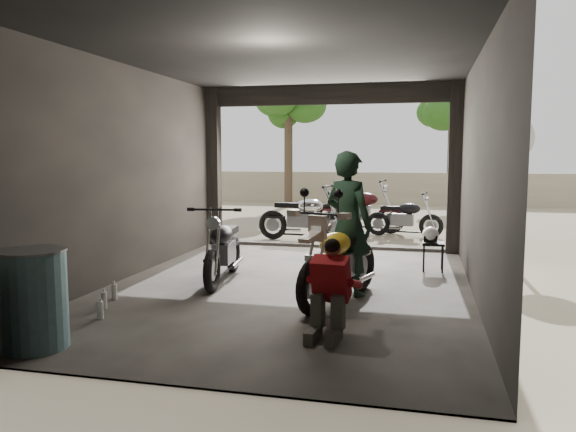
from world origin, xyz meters
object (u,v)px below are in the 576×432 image
at_px(outside_bike_b, 359,206).
at_px(outside_bike_a, 304,213).
at_px(helmet, 430,235).
at_px(main_bike, 340,255).
at_px(stool, 433,247).
at_px(left_bike, 223,244).
at_px(outside_bike_c, 404,214).
at_px(oil_drum, 34,301).
at_px(rider, 348,224).
at_px(mechanic, 328,292).
at_px(sign_post, 508,160).

bearing_deg(outside_bike_b, outside_bike_a, 153.60).
bearing_deg(helmet, main_bike, -108.76).
bearing_deg(stool, left_bike, -154.04).
bearing_deg(outside_bike_a, stool, -130.03).
relative_size(outside_bike_c, oil_drum, 1.56).
distance_m(main_bike, outside_bike_a, 5.09).
bearing_deg(rider, outside_bike_a, -42.27).
relative_size(outside_bike_a, outside_bike_c, 1.20).
height_order(rider, helmet, rider).
relative_size(main_bike, mechanic, 1.88).
bearing_deg(left_bike, oil_drum, -110.47).
bearing_deg(outside_bike_b, helmet, -154.57).
height_order(left_bike, stool, left_bike).
xyz_separation_m(outside_bike_a, rider, (1.55, -4.50, 0.35)).
relative_size(stool, oil_drum, 0.49).
relative_size(outside_bike_a, helmet, 6.53).
height_order(left_bike, outside_bike_b, outside_bike_b).
bearing_deg(outside_bike_c, oil_drum, 166.38).
bearing_deg(oil_drum, main_bike, 43.04).
bearing_deg(stool, sign_post, 50.98).
xyz_separation_m(rider, mechanic, (0.04, -1.81, -0.47)).
bearing_deg(rider, main_bike, 110.01).
distance_m(outside_bike_b, helmet, 4.63).
bearing_deg(outside_bike_b, mechanic, -170.88).
relative_size(left_bike, helmet, 6.09).
bearing_deg(outside_bike_b, outside_bike_c, -109.38).
xyz_separation_m(left_bike, outside_bike_a, (0.34, 4.14, 0.04)).
height_order(oil_drum, sign_post, sign_post).
distance_m(outside_bike_c, rider, 5.71).
height_order(outside_bike_c, sign_post, sign_post).
xyz_separation_m(helmet, sign_post, (1.33, 1.58, 1.17)).
distance_m(outside_bike_c, stool, 3.89).
bearing_deg(rider, outside_bike_b, -56.28).
bearing_deg(outside_bike_c, left_bike, 162.47).
distance_m(left_bike, outside_bike_c, 5.84).
height_order(stool, sign_post, sign_post).
xyz_separation_m(left_bike, rider, (1.88, -0.36, 0.39)).
xyz_separation_m(main_bike, left_bike, (-1.82, 0.73, -0.04)).
distance_m(mechanic, sign_post, 5.87).
xyz_separation_m(stool, sign_post, (1.28, 1.58, 1.37)).
bearing_deg(outside_bike_a, oil_drum, 176.36).
relative_size(rider, stool, 4.01).
relative_size(outside_bike_c, mechanic, 1.55).
bearing_deg(outside_bike_a, outside_bike_b, -26.47).
height_order(outside_bike_b, sign_post, sign_post).
relative_size(main_bike, left_bike, 1.08).
bearing_deg(helmet, rider, -112.00).
height_order(outside_bike_a, helmet, outside_bike_a).
xyz_separation_m(oil_drum, sign_post, (5.05, 6.20, 1.29)).
relative_size(main_bike, outside_bike_a, 1.01).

